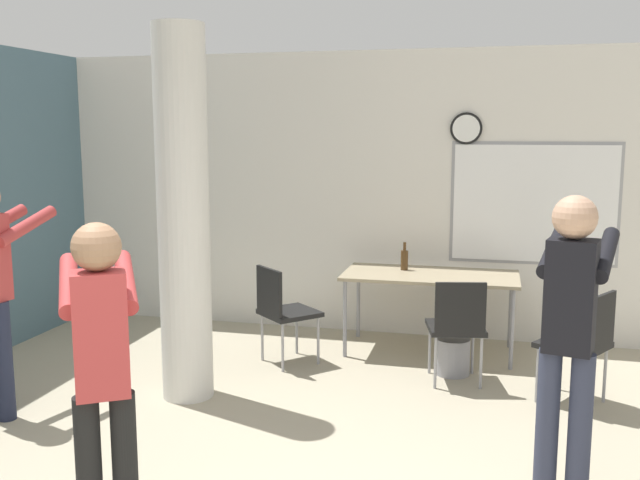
# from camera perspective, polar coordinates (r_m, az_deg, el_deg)

# --- Properties ---
(wall_back) EXTENTS (8.00, 0.15, 2.80)m
(wall_back) POSITION_cam_1_polar(r_m,az_deg,el_deg) (7.12, 6.23, 3.62)
(wall_back) COLOR silver
(wall_back) RESTS_ON ground_plane
(support_pillar) EXTENTS (0.39, 0.39, 2.80)m
(support_pillar) POSITION_cam_1_polar(r_m,az_deg,el_deg) (5.41, -10.88, 1.87)
(support_pillar) COLOR silver
(support_pillar) RESTS_ON ground_plane
(folding_table) EXTENTS (1.58, 0.77, 0.74)m
(folding_table) POSITION_cam_1_polar(r_m,az_deg,el_deg) (6.59, 8.82, -3.10)
(folding_table) COLOR tan
(folding_table) RESTS_ON ground_plane
(bottle_on_table) EXTENTS (0.07, 0.07, 0.26)m
(bottle_on_table) POSITION_cam_1_polar(r_m,az_deg,el_deg) (6.71, 6.77, -1.55)
(bottle_on_table) COLOR #4C3319
(bottle_on_table) RESTS_ON folding_table
(waste_bin) EXTENTS (0.29, 0.29, 0.31)m
(waste_bin) POSITION_cam_1_polar(r_m,az_deg,el_deg) (6.17, 10.55, -9.12)
(waste_bin) COLOR gray
(waste_bin) RESTS_ON ground_plane
(chair_mid_room) EXTENTS (0.60, 0.60, 0.87)m
(chair_mid_room) POSITION_cam_1_polar(r_m,az_deg,el_deg) (5.66, 20.27, -7.44)
(chair_mid_room) COLOR black
(chair_mid_room) RESTS_ON ground_plane
(chair_table_left) EXTENTS (0.62, 0.62, 0.87)m
(chair_table_left) POSITION_cam_1_polar(r_m,az_deg,el_deg) (6.23, -3.01, -5.40)
(chair_table_left) COLOR black
(chair_table_left) RESTS_ON ground_plane
(chair_table_right) EXTENTS (0.52, 0.52, 0.87)m
(chair_table_right) POSITION_cam_1_polar(r_m,az_deg,el_deg) (5.84, 10.91, -6.52)
(chair_table_right) COLOR black
(chair_table_right) RESTS_ON ground_plane
(person_playing_side) EXTENTS (0.49, 0.70, 1.71)m
(person_playing_side) POSITION_cam_1_polar(r_m,az_deg,el_deg) (4.08, 19.34, -6.41)
(person_playing_side) COLOR #2D3347
(person_playing_side) RESTS_ON ground_plane
(person_playing_front) EXTENTS (0.57, 0.65, 1.63)m
(person_playing_front) POSITION_cam_1_polar(r_m,az_deg,el_deg) (3.51, -17.05, -9.53)
(person_playing_front) COLOR black
(person_playing_front) RESTS_ON ground_plane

